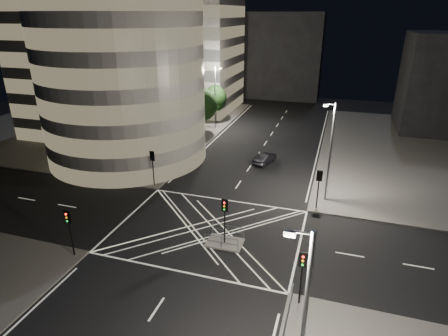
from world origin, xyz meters
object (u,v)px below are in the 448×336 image
(traffic_signal_fr, at_px, (319,182))
(street_lamp_right_near, at_px, (303,323))
(street_lamp_left_far, at_px, (215,95))
(street_lamp_left_near, at_px, (167,125))
(traffic_signal_nl, at_px, (69,225))
(sedan, at_px, (265,158))
(traffic_signal_fl, at_px, (153,162))
(traffic_signal_island, at_px, (225,213))
(central_island, at_px, (225,243))
(traffic_signal_nr, at_px, (302,269))
(street_lamp_right_far, at_px, (330,150))

(traffic_signal_fr, distance_m, street_lamp_right_near, 20.97)
(street_lamp_left_far, bearing_deg, street_lamp_left_near, -90.00)
(traffic_signal_nl, xyz_separation_m, sedan, (10.30, 24.02, -2.23))
(traffic_signal_fl, relative_size, traffic_signal_nl, 1.00)
(traffic_signal_island, bearing_deg, central_island, 0.00)
(sedan, bearing_deg, street_lamp_left_near, 40.00)
(traffic_signal_island, distance_m, sedan, 18.86)
(street_lamp_left_far, relative_size, sedan, 2.42)
(traffic_signal_fr, xyz_separation_m, traffic_signal_nr, (0.00, -13.60, 0.00))
(central_island, distance_m, traffic_signal_nl, 12.36)
(traffic_signal_fl, bearing_deg, traffic_signal_island, -37.54)
(traffic_signal_fr, height_order, traffic_signal_island, same)
(traffic_signal_island, bearing_deg, traffic_signal_fl, 142.46)
(central_island, xyz_separation_m, traffic_signal_nl, (-10.80, -5.30, 2.84))
(street_lamp_right_near, relative_size, sedan, 2.42)
(traffic_signal_nr, relative_size, sedan, 0.97)
(central_island, height_order, traffic_signal_nl, traffic_signal_nl)
(traffic_signal_fl, height_order, traffic_signal_island, same)
(traffic_signal_nr, height_order, street_lamp_left_near, street_lamp_left_near)
(street_lamp_left_near, bearing_deg, traffic_signal_nr, -45.87)
(traffic_signal_nl, bearing_deg, street_lamp_left_far, 90.99)
(central_island, relative_size, traffic_signal_nr, 0.75)
(traffic_signal_fr, bearing_deg, street_lamp_left_near, 164.08)
(street_lamp_right_far, bearing_deg, street_lamp_right_near, -90.00)
(street_lamp_right_far, bearing_deg, central_island, -125.30)
(traffic_signal_fl, xyz_separation_m, street_lamp_right_near, (18.24, -20.80, 2.63))
(traffic_signal_fr, relative_size, traffic_signal_nr, 1.00)
(traffic_signal_fr, relative_size, traffic_signal_island, 1.00)
(traffic_signal_nr, bearing_deg, street_lamp_left_far, 116.36)
(traffic_signal_fl, distance_m, traffic_signal_island, 13.62)
(traffic_signal_nl, xyz_separation_m, street_lamp_left_far, (-0.64, 36.80, 2.63))
(traffic_signal_fl, relative_size, street_lamp_right_near, 0.40)
(traffic_signal_nl, xyz_separation_m, street_lamp_left_near, (-0.64, 18.80, 2.63))
(traffic_signal_fr, bearing_deg, sedan, 125.01)
(traffic_signal_island, height_order, street_lamp_right_far, street_lamp_right_far)
(street_lamp_left_near, height_order, street_lamp_right_far, same)
(central_island, bearing_deg, traffic_signal_nl, -153.86)
(street_lamp_left_far, bearing_deg, traffic_signal_fr, -51.83)
(traffic_signal_fr, distance_m, traffic_signal_nr, 13.60)
(traffic_signal_fr, xyz_separation_m, traffic_signal_island, (-6.80, -8.30, 0.00))
(central_island, relative_size, traffic_signal_nl, 0.75)
(traffic_signal_fr, relative_size, street_lamp_left_far, 0.40)
(central_island, xyz_separation_m, traffic_signal_nr, (6.80, -5.30, 2.84))
(traffic_signal_fl, relative_size, street_lamp_right_far, 0.40)
(traffic_signal_nr, xyz_separation_m, traffic_signal_island, (-6.80, 5.30, 0.00))
(traffic_signal_nr, relative_size, street_lamp_right_far, 0.40)
(traffic_signal_nl, xyz_separation_m, street_lamp_right_far, (18.24, 15.80, 2.63))
(street_lamp_right_far, relative_size, street_lamp_right_near, 1.00)
(traffic_signal_fl, bearing_deg, street_lamp_right_near, -48.76)
(street_lamp_right_near, bearing_deg, traffic_signal_nr, 95.04)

